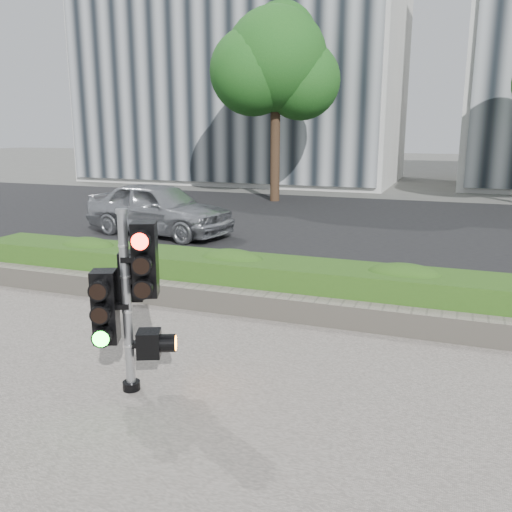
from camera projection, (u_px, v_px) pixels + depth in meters
name	position (u px, v px, depth m)	size (l,w,h in m)	color
ground	(242.00, 375.00, 6.14)	(120.00, 120.00, 0.00)	#51514C
road	(375.00, 228.00, 15.25)	(60.00, 13.00, 0.02)	black
curb	(313.00, 293.00, 9.00)	(60.00, 0.25, 0.12)	gray
stone_wall	(291.00, 308.00, 7.83)	(12.00, 0.32, 0.34)	gray
hedge	(303.00, 285.00, 8.38)	(12.00, 1.00, 0.68)	#548C2B
building_left	(246.00, 36.00, 28.46)	(16.00, 9.00, 15.00)	#B7B7B2
tree_left	(276.00, 64.00, 19.80)	(4.61, 4.03, 7.34)	black
traffic_signal	(129.00, 292.00, 5.53)	(0.70, 0.63, 1.93)	black
car_silver	(159.00, 208.00, 14.08)	(1.63, 4.05, 1.38)	#A6A8AD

